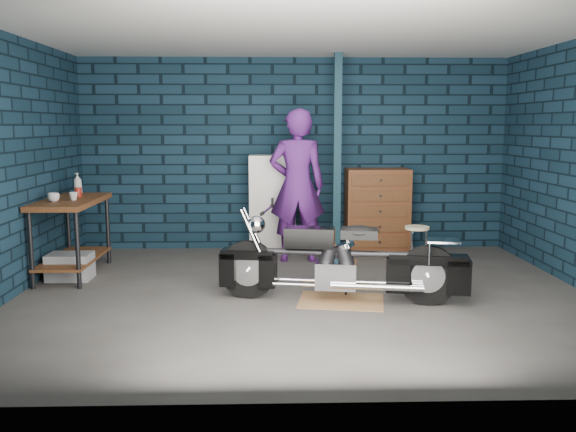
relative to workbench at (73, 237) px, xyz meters
name	(u,v)px	position (x,y,z in m)	size (l,w,h in m)	color
ground	(304,295)	(2.68, -0.95, -0.46)	(6.00, 6.00, 0.00)	#4E4C49
room_walls	(302,112)	(2.68, -0.40, 1.45)	(6.02, 5.01, 2.71)	#0E222E
support_post	(337,156)	(3.23, 1.00, 0.90)	(0.10, 0.10, 2.70)	#13303D
workbench	(73,237)	(0.00, 0.00, 0.00)	(0.60, 1.40, 0.91)	brown
drip_mat	(341,301)	(3.05, -1.18, -0.45)	(0.85, 0.63, 0.01)	olive
motorcycle	(342,256)	(3.05, -1.18, 0.01)	(2.13, 0.58, 0.94)	black
person	(297,186)	(2.68, 0.70, 0.53)	(0.72, 0.47, 1.98)	#5A207A
storage_bin	(70,266)	(0.02, -0.20, -0.30)	(0.49, 0.35, 0.30)	gray
locker	(272,204)	(2.36, 1.28, 0.22)	(0.63, 0.45, 1.36)	silver
tool_chest	(377,210)	(3.83, 1.28, 0.13)	(0.87, 0.48, 1.16)	brown
shop_stool	(416,248)	(4.13, 0.14, -0.18)	(0.30, 0.30, 0.54)	beige
cup_a	(54,197)	(-0.11, -0.25, 0.51)	(0.13, 0.13, 0.10)	beige
cup_b	(73,196)	(0.07, -0.11, 0.50)	(0.10, 0.10, 0.09)	beige
mug_red	(78,192)	(0.03, 0.20, 0.51)	(0.08, 0.08, 0.11)	#A01F15
bottle	(78,184)	(-0.06, 0.50, 0.59)	(0.10, 0.10, 0.27)	gray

